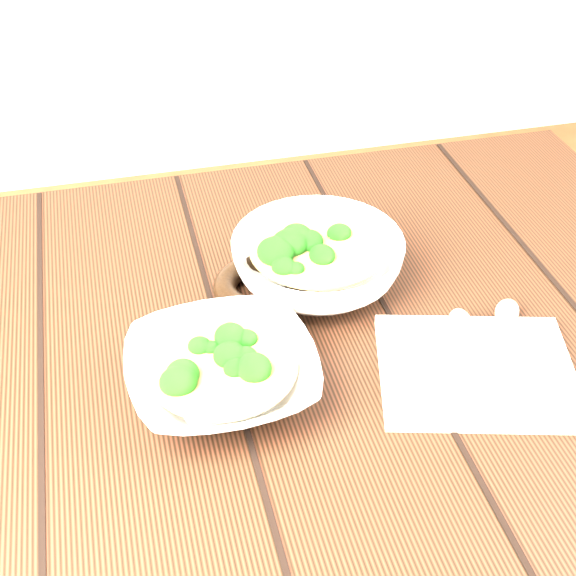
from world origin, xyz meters
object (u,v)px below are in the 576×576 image
Objects in this scene: soup_bowl_back at (317,260)px; napkin at (476,371)px; soup_bowl_front at (222,372)px; trivet at (260,287)px; table at (246,420)px.

soup_bowl_back is 1.23× the size of napkin.
soup_bowl_front is at bearing -173.56° from napkin.
trivet reaches higher than napkin.
soup_bowl_front is 0.79× the size of soup_bowl_back.
soup_bowl_back is 0.23m from napkin.
soup_bowl_front reaches higher than table.
soup_bowl_back is 0.08m from trivet.
trivet is at bearing 64.73° from table.
napkin is at bearing -44.13° from trivet.
soup_bowl_back is at bearing 137.38° from napkin.
table is at bearing -140.92° from soup_bowl_back.
table is at bearing 171.37° from napkin.
table is 10.50× the size of trivet.
trivet is (0.07, 0.15, -0.01)m from soup_bowl_front.
napkin is (0.20, -0.19, -0.01)m from trivet.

